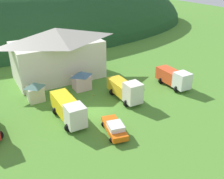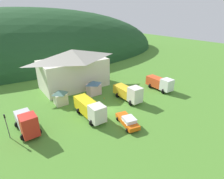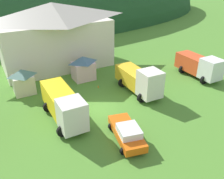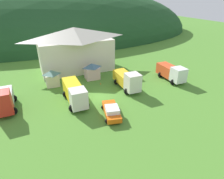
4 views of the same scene
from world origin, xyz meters
The scene contains 11 objects.
ground_plane centered at (0.00, 0.00, 0.00)m, with size 200.00×200.00×0.00m, color #4C842D.
forested_hill_backdrop centered at (0.00, 55.03, 0.00)m, with size 122.44×60.00×37.81m, color #1E4723.
depot_building centered at (0.12, 14.51, 4.74)m, with size 16.46×9.27×9.20m.
play_shed_cream centered at (-6.15, 7.48, 1.58)m, with size 2.55×2.34×3.07m.
play_shed_pink centered at (1.63, 7.70, 1.67)m, with size 2.96×2.38×3.24m.
crane_truck_red centered at (-13.67, 1.44, 1.80)m, with size 3.12×6.68×3.73m.
flatbed_truck_yellow centered at (-3.79, -0.32, 1.78)m, with size 3.13×7.77×3.33m.
heavy_rig_striped centered at (5.99, 0.84, 1.75)m, with size 3.19×7.28×3.57m.
heavy_rig_white centered at (15.69, 0.81, 1.71)m, with size 3.13×6.71×3.19m.
service_pickup_orange centered at (-0.03, -5.99, 0.83)m, with size 3.07×5.44×1.66m.
traffic_cone_near_pickup centered at (2.25, 4.53, 0.00)m, with size 0.36×0.36×0.62m, color orange.
Camera 4 is at (-8.99, -26.90, 15.51)m, focal length 30.97 mm.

